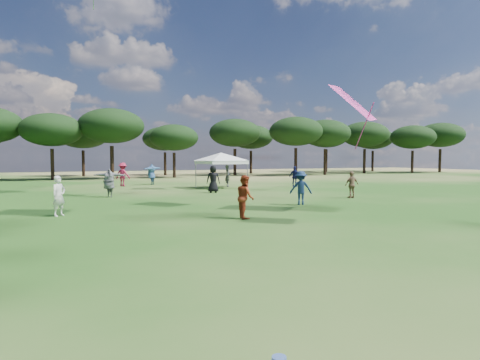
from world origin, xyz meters
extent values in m
cylinder|color=black|center=(-2.58, 44.63, 1.61)|extent=(0.37, 0.37, 3.21)
ellipsoid|color=black|center=(-2.58, 44.63, 5.14)|extent=(6.24, 6.24, 3.36)
cylinder|color=black|center=(3.26, 44.18, 1.78)|extent=(0.41, 0.41, 3.56)
ellipsoid|color=black|center=(3.26, 44.18, 5.69)|extent=(6.91, 6.91, 3.73)
cylinder|color=black|center=(10.19, 44.51, 1.44)|extent=(0.33, 0.33, 2.88)
ellipsoid|color=black|center=(10.19, 44.51, 4.61)|extent=(5.60, 5.60, 3.02)
cylinder|color=black|center=(18.96, 46.98, 1.72)|extent=(0.39, 0.39, 3.44)
ellipsoid|color=black|center=(18.96, 46.98, 5.51)|extent=(6.69, 6.69, 3.60)
cylinder|color=black|center=(25.77, 43.05, 1.77)|extent=(0.40, 0.40, 3.53)
ellipsoid|color=black|center=(25.77, 43.05, 5.65)|extent=(6.86, 6.86, 3.70)
cylinder|color=black|center=(30.65, 43.46, 1.73)|extent=(0.40, 0.40, 3.47)
ellipsoid|color=black|center=(30.65, 43.46, 5.55)|extent=(6.74, 6.74, 3.63)
cylinder|color=black|center=(39.22, 45.46, 1.79)|extent=(0.41, 0.41, 3.57)
ellipsoid|color=black|center=(39.22, 45.46, 5.72)|extent=(6.94, 6.94, 3.74)
cylinder|color=black|center=(46.34, 43.12, 1.68)|extent=(0.38, 0.38, 3.35)
ellipsoid|color=black|center=(46.34, 43.12, 5.37)|extent=(6.51, 6.51, 3.51)
cylinder|color=black|center=(52.84, 43.62, 1.83)|extent=(0.42, 0.42, 3.66)
ellipsoid|color=black|center=(52.84, 43.62, 5.85)|extent=(7.10, 7.10, 3.83)
cylinder|color=black|center=(0.83, 52.52, 1.60)|extent=(0.37, 0.37, 3.20)
ellipsoid|color=black|center=(0.83, 52.52, 5.12)|extent=(6.21, 6.21, 3.35)
cylinder|color=black|center=(10.82, 51.34, 1.50)|extent=(0.34, 0.34, 2.99)
ellipsoid|color=black|center=(10.82, 51.34, 4.79)|extent=(5.81, 5.81, 3.13)
cylinder|color=black|center=(23.62, 51.75, 1.66)|extent=(0.38, 0.38, 3.31)
ellipsoid|color=black|center=(23.62, 51.75, 5.30)|extent=(6.43, 6.43, 3.47)
cylinder|color=black|center=(37.30, 52.12, 1.82)|extent=(0.42, 0.42, 3.64)
ellipsoid|color=black|center=(37.30, 52.12, 5.82)|extent=(7.06, 7.06, 3.81)
cylinder|color=black|center=(46.40, 51.51, 1.73)|extent=(0.40, 0.40, 3.46)
ellipsoid|color=black|center=(46.40, 51.51, 5.53)|extent=(6.72, 6.72, 3.62)
cylinder|color=gray|center=(7.86, 25.65, 1.00)|extent=(0.06, 0.06, 2.00)
cylinder|color=gray|center=(10.71, 25.98, 1.00)|extent=(0.06, 0.06, 2.00)
cylinder|color=gray|center=(7.53, 28.49, 1.00)|extent=(0.06, 0.06, 2.00)
cylinder|color=gray|center=(10.38, 28.83, 1.00)|extent=(0.06, 0.06, 2.00)
cube|color=white|center=(9.12, 27.24, 1.95)|extent=(3.36, 3.36, 0.25)
pyramid|color=white|center=(9.12, 27.24, 2.68)|extent=(6.13, 6.13, 0.60)
cylinder|color=#547CC4|center=(-0.27, 2.34, 0.42)|extent=(0.14, 0.14, 0.06)
imported|color=navy|center=(8.66, 15.66, 0.82)|extent=(1.23, 1.02, 1.65)
imported|color=black|center=(7.17, 23.76, 0.90)|extent=(1.02, 0.84, 1.80)
imported|color=silver|center=(-2.09, 16.39, 0.80)|extent=(0.69, 0.67, 1.59)
imported|color=#34353A|center=(10.20, 28.54, 0.86)|extent=(0.59, 0.72, 1.71)
imported|color=maroon|center=(4.31, 12.79, 0.82)|extent=(0.76, 0.90, 1.64)
imported|color=#545559|center=(0.59, 23.42, 0.82)|extent=(2.03, 1.46, 1.65)
imported|color=#171B53|center=(14.92, 26.08, 0.81)|extent=(0.86, 1.01, 1.62)
imported|color=#A21B3B|center=(2.65, 32.30, 0.95)|extent=(1.39, 1.33, 1.90)
imported|color=#8C674C|center=(13.10, 17.20, 0.76)|extent=(0.90, 0.38, 1.52)
imported|color=navy|center=(5.18, 33.37, 0.89)|extent=(2.07, 1.82, 1.77)
plane|color=#DE3794|center=(9.59, 13.04, 4.67)|extent=(2.99, 2.64, 1.81)
camera|label=1|loc=(-2.11, -0.81, 2.30)|focal=30.00mm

